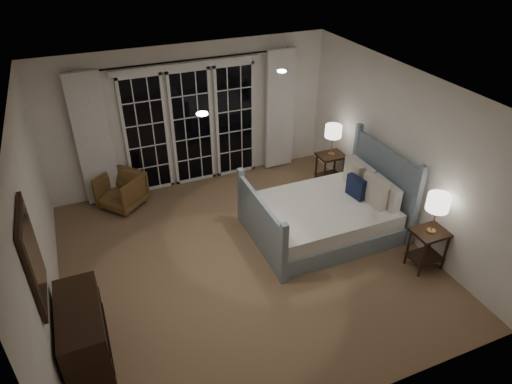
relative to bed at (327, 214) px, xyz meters
name	(u,v)px	position (x,y,z in m)	size (l,w,h in m)	color
floor	(245,259)	(-1.42, -0.14, -0.32)	(5.00, 5.00, 0.00)	brown
ceiling	(242,93)	(-1.42, -0.14, 2.18)	(5.00, 5.00, 0.00)	white
wall_left	(36,230)	(-3.92, -0.14, 0.93)	(0.02, 5.00, 2.50)	white
wall_right	(400,152)	(1.08, -0.14, 0.93)	(0.02, 5.00, 2.50)	white
wall_back	(191,117)	(-1.42, 2.36, 0.93)	(5.00, 0.02, 2.50)	white
wall_front	(348,322)	(-1.42, -2.64, 0.93)	(5.00, 0.02, 2.50)	white
french_doors	(192,126)	(-1.42, 2.32, 0.77)	(2.50, 0.04, 2.20)	black
curtain_rod	(188,60)	(-1.42, 2.26, 1.93)	(0.03, 0.03, 3.50)	black
curtain_left	(94,141)	(-3.07, 2.24, 0.83)	(0.55, 0.10, 2.25)	white
curtain_right	(280,110)	(0.23, 2.24, 0.83)	(0.55, 0.10, 2.25)	white
downlight_a	(282,71)	(-0.62, 0.46, 2.17)	(0.12, 0.12, 0.01)	white
downlight_b	(202,114)	(-2.02, -0.54, 2.17)	(0.12, 0.12, 0.01)	white
bed	(327,214)	(0.00, 0.00, 0.00)	(2.15, 1.54, 1.25)	gray
nightstand_left	(428,244)	(0.86, -1.25, 0.08)	(0.47, 0.38, 0.61)	#322010
nightstand_right	(330,165)	(0.78, 1.24, 0.08)	(0.47, 0.37, 0.61)	#322010
lamp_left	(438,203)	(0.86, -1.25, 0.75)	(0.30, 0.30, 0.58)	#AC8244
lamp_right	(333,132)	(0.78, 1.24, 0.73)	(0.29, 0.29, 0.56)	#AC8244
armchair	(121,191)	(-2.80, 1.96, -0.02)	(0.64, 0.66, 0.60)	brown
dresser	(84,334)	(-3.65, -1.05, 0.07)	(0.47, 1.09, 0.77)	#322010
mirror	(33,257)	(-3.88, -1.05, 1.23)	(0.05, 0.85, 1.00)	#322010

